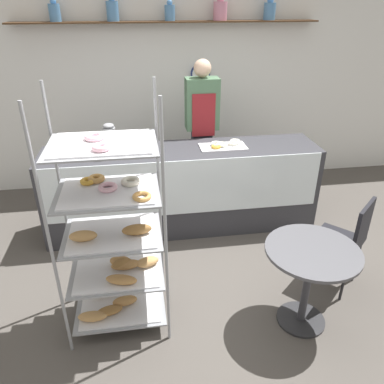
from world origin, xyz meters
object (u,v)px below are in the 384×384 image
at_px(person_worker, 202,130).
at_px(donut_tray_counter, 224,145).
at_px(cafe_chair, 349,236).
at_px(coffee_carafe, 110,141).
at_px(pastry_rack, 113,241).
at_px(cafe_table, 310,268).

bearing_deg(person_worker, donut_tray_counter, -72.38).
height_order(cafe_chair, donut_tray_counter, donut_tray_counter).
bearing_deg(coffee_carafe, pastry_rack, -88.10).
height_order(cafe_chair, coffee_carafe, coffee_carafe).
relative_size(coffee_carafe, donut_tray_counter, 0.70).
relative_size(pastry_rack, coffee_carafe, 5.43).
distance_m(pastry_rack, donut_tray_counter, 1.76).
bearing_deg(person_worker, cafe_table, -77.44).
bearing_deg(person_worker, cafe_chair, -61.00).
xyz_separation_m(cafe_table, coffee_carafe, (-1.48, 1.48, 0.57)).
height_order(cafe_table, coffee_carafe, coffee_carafe).
relative_size(cafe_table, donut_tray_counter, 1.43).
relative_size(person_worker, cafe_chair, 2.00).
xyz_separation_m(pastry_rack, cafe_table, (1.44, -0.26, -0.22)).
height_order(pastry_rack, donut_tray_counter, pastry_rack).
distance_m(person_worker, cafe_chair, 2.04).
bearing_deg(cafe_chair, pastry_rack, -39.81).
bearing_deg(cafe_table, person_worker, 102.56).
bearing_deg(cafe_chair, coffee_carafe, -72.13).
relative_size(pastry_rack, cafe_chair, 2.11).
xyz_separation_m(coffee_carafe, donut_tray_counter, (1.17, 0.11, -0.15)).
height_order(pastry_rack, person_worker, pastry_rack).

